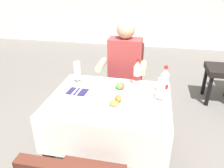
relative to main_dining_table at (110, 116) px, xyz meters
The scene contains 10 objects.
main_dining_table is the anchor object (origin of this frame).
chair_far_diner_seat 0.79m from the main_dining_table, 90.00° to the left, with size 0.44×0.50×0.97m.
seated_diner_far 0.69m from the main_dining_table, 88.40° to the left, with size 0.50×0.46×1.26m.
plate_near_camera 0.24m from the main_dining_table, 56.50° to the right, with size 0.25×0.25×0.07m.
plate_far_diner 0.27m from the main_dining_table, 70.66° to the left, with size 0.23×0.23×0.07m.
beer_glass_left 0.50m from the main_dining_table, ahead, with size 0.07×0.07×0.20m.
beer_glass_middle 0.52m from the main_dining_table, 146.40° to the left, with size 0.07×0.07×0.20m.
cola_bottle_primary 0.55m from the main_dining_table, 19.08° to the left, with size 0.07×0.07×0.26m.
cola_bottle_secondary 0.45m from the main_dining_table, 53.93° to the left, with size 0.07×0.07×0.26m.
napkin_cutlery_set 0.36m from the main_dining_table, behind, with size 0.18×0.19×0.01m.
Camera 1 is at (0.35, -1.37, 1.67)m, focal length 34.95 mm.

